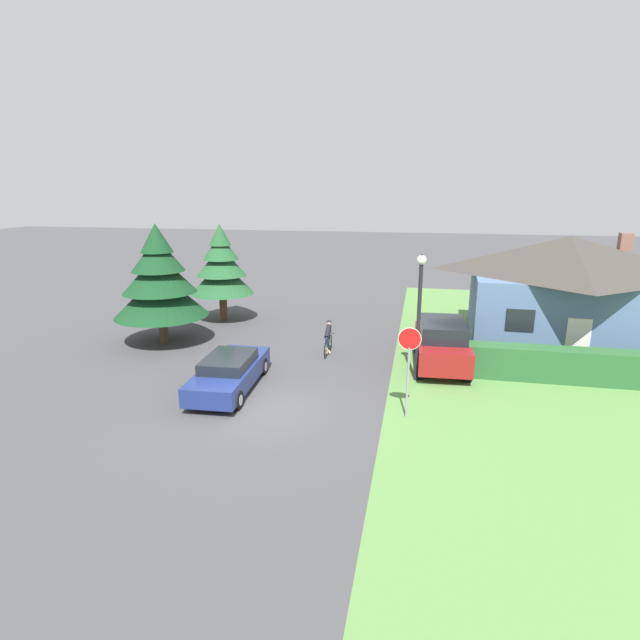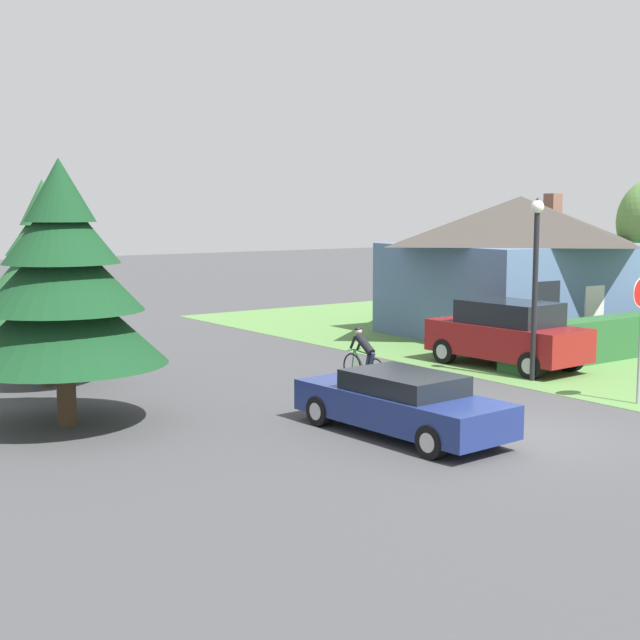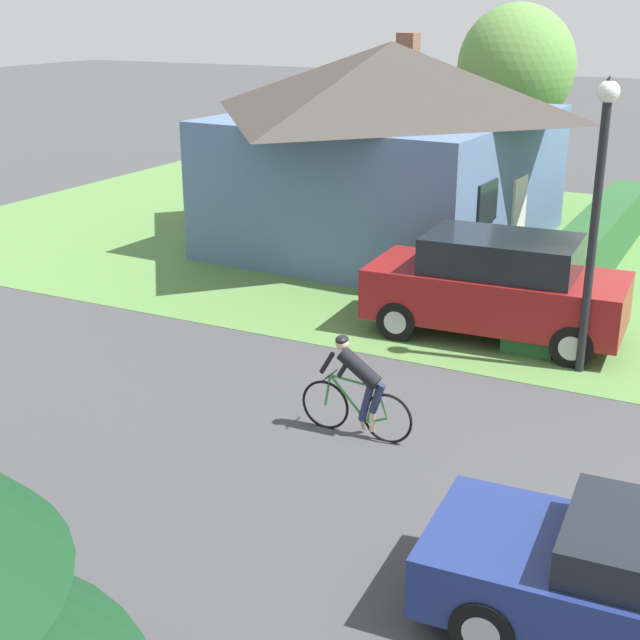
# 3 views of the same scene
# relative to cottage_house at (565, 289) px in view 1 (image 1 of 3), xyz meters

# --- Properties ---
(ground_plane) EXTENTS (140.00, 140.00, 0.00)m
(ground_plane) POSITION_rel_cottage_house_xyz_m (-11.35, -9.88, -2.57)
(ground_plane) COLOR #424244
(grass_verge_right) EXTENTS (16.00, 36.00, 0.01)m
(grass_verge_right) POSITION_rel_cottage_house_xyz_m (0.57, -5.88, -2.56)
(grass_verge_right) COLOR #568442
(grass_verge_right) RESTS_ON ground
(cottage_house) EXTENTS (9.02, 7.78, 5.08)m
(cottage_house) POSITION_rel_cottage_house_xyz_m (0.00, 0.00, 0.00)
(cottage_house) COLOR slate
(cottage_house) RESTS_ON ground
(hedge_row) EXTENTS (10.80, 0.90, 1.27)m
(hedge_row) POSITION_rel_cottage_house_xyz_m (-0.90, -5.28, -1.93)
(hedge_row) COLOR #285B2D
(hedge_row) RESTS_ON ground
(sedan_left_lane) EXTENTS (2.00, 4.82, 1.27)m
(sedan_left_lane) POSITION_rel_cottage_house_xyz_m (-13.04, -8.47, -1.93)
(sedan_left_lane) COLOR navy
(sedan_left_lane) RESTS_ON ground
(cyclist) EXTENTS (0.44, 1.72, 1.48)m
(cyclist) POSITION_rel_cottage_house_xyz_m (-10.30, -3.90, -1.86)
(cyclist) COLOR black
(cyclist) RESTS_ON ground
(parked_suv_right) EXTENTS (2.21, 4.68, 1.91)m
(parked_suv_right) POSITION_rel_cottage_house_xyz_m (-5.54, -4.49, -1.60)
(parked_suv_right) COLOR maroon
(parked_suv_right) RESTS_ON ground
(stop_sign) EXTENTS (0.71, 0.07, 2.96)m
(stop_sign) POSITION_rel_cottage_house_xyz_m (-6.73, -9.58, -0.48)
(stop_sign) COLOR gray
(stop_sign) RESTS_ON ground
(street_lamp) EXTENTS (0.34, 0.34, 4.80)m
(street_lamp) POSITION_rel_cottage_house_xyz_m (-6.50, -6.25, 0.46)
(street_lamp) COLOR black
(street_lamp) RESTS_ON ground
(conifer_tall_near) EXTENTS (4.25, 4.25, 5.53)m
(conifer_tall_near) POSITION_rel_cottage_house_xyz_m (-18.17, -3.77, 0.37)
(conifer_tall_near) COLOR #4C3823
(conifer_tall_near) RESTS_ON ground
(conifer_tall_far) EXTENTS (3.37, 3.37, 5.24)m
(conifer_tall_far) POSITION_rel_cottage_house_xyz_m (-16.99, 0.66, 0.37)
(conifer_tall_far) COLOR #4C3823
(conifer_tall_far) RESTS_ON ground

